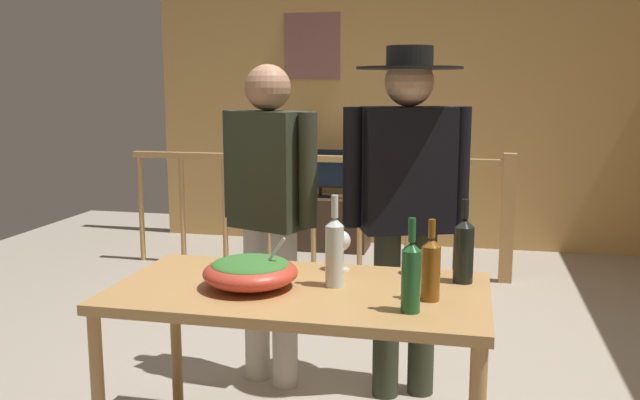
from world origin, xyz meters
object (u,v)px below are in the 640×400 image
wine_bottle_dark (464,249)px  wine_glass (341,242)px  person_standing_left (269,200)px  flat_screen_tv (320,169)px  salad_bowl (250,271)px  person_standing_right (407,190)px  serving_table (300,305)px  stair_railing (364,200)px  framed_picture (312,46)px  wine_bottle_amber (431,268)px  tv_console (320,222)px  wine_bottle_green (411,275)px  mug_red (418,263)px  wine_bottle_clear (335,250)px

wine_bottle_dark → wine_glass: bearing=171.7°
person_standing_left → flat_screen_tv: bearing=-61.7°
salad_bowl → person_standing_right: (0.53, 0.77, 0.22)m
flat_screen_tv → serving_table: size_ratio=0.44×
stair_railing → serving_table: size_ratio=2.18×
framed_picture → wine_bottle_amber: 4.35m
wine_bottle_amber → person_standing_left: 1.16m
framed_picture → wine_bottle_dark: (1.49, -3.74, -1.00)m
flat_screen_tv → tv_console: bearing=90.0°
flat_screen_tv → wine_glass: flat_screen_tv is taller
person_standing_left → person_standing_right: person_standing_right is taller
tv_console → person_standing_left: person_standing_left is taller
flat_screen_tv → person_standing_left: person_standing_left is taller
stair_railing → person_standing_left: size_ratio=1.95×
flat_screen_tv → person_standing_left: size_ratio=0.40×
wine_bottle_amber → wine_glass: bearing=139.7°
stair_railing → wine_bottle_green: wine_bottle_green is taller
stair_railing → wine_bottle_green: (0.64, -3.07, 0.27)m
person_standing_right → tv_console: bearing=-90.6°
wine_bottle_green → wine_bottle_dark: wine_bottle_dark is taller
mug_red → framed_picture: bearing=109.7°
tv_console → flat_screen_tv: 0.51m
framed_picture → wine_bottle_green: (1.32, -4.15, -1.00)m
tv_console → salad_bowl: salad_bowl is taller
framed_picture → flat_screen_tv: size_ratio=0.96×
wine_bottle_dark → mug_red: bearing=155.5°
wine_glass → wine_bottle_green: (0.34, -0.48, 0.01)m
flat_screen_tv → person_standing_right: bearing=-69.7°
serving_table → wine_bottle_green: (0.45, -0.20, 0.20)m
salad_bowl → wine_bottle_dark: bearing=17.1°
framed_picture → salad_bowl: bearing=-80.3°
framed_picture → tv_console: 1.67m
wine_glass → person_standing_right: size_ratio=0.10×
wine_glass → wine_bottle_green: bearing=-55.1°
tv_console → wine_bottle_clear: size_ratio=2.48×
wine_bottle_green → wine_bottle_dark: (0.17, 0.41, 0.00)m
mug_red → person_standing_right: (-0.09, 0.44, 0.24)m
stair_railing → wine_bottle_amber: wine_bottle_amber is taller
person_standing_left → tv_console: bearing=-61.8°
wine_bottle_amber → person_standing_left: person_standing_left is taller
stair_railing → salad_bowl: (0.00, -2.91, 0.20)m
wine_bottle_green → wine_bottle_amber: 0.16m
serving_table → wine_bottle_clear: wine_bottle_clear is taller
wine_glass → mug_red: (0.33, 0.01, -0.07)m
tv_console → framed_picture: bearing=116.1°
mug_red → person_standing_right: 0.51m
wine_bottle_green → salad_bowl: bearing=165.9°
wine_glass → wine_bottle_amber: 0.52m
stair_railing → serving_table: (0.19, -2.88, 0.06)m
framed_picture → wine_glass: bearing=-75.0°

